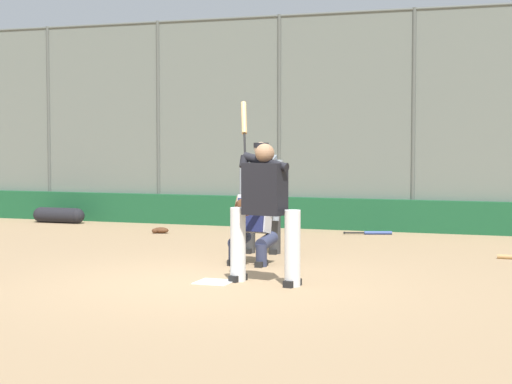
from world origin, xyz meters
name	(u,v)px	position (x,y,z in m)	size (l,w,h in m)	color
ground_plane	(214,282)	(0.00, 0.00, 0.00)	(160.00, 160.00, 0.00)	#9E7F5B
home_plate_marker	(214,282)	(0.00, 0.00, 0.01)	(0.43, 0.43, 0.01)	white
backstop_fence	(345,116)	(0.00, -6.66, 2.19)	(18.68, 0.08, 4.21)	#515651
padding_wall	(343,214)	(0.00, -6.56, 0.30)	(18.23, 0.18, 0.61)	#19512D
bleachers_beyond	(288,200)	(1.82, -8.81, 0.38)	(13.02, 1.95, 1.16)	slate
batter_at_plate	(264,208)	(-0.60, -0.12, 0.92)	(0.96, 0.76, 2.22)	silver
catcher_behind_plate	(252,220)	(0.09, -1.61, 0.62)	(0.63, 0.75, 1.19)	#2D334C
umpire_home	(261,194)	(0.34, -2.71, 0.92)	(0.69, 0.46, 1.70)	#333333
spare_bat_near_backstop	(374,233)	(-0.75, -5.91, 0.03)	(0.86, 0.34, 0.07)	black
fielding_glove_on_dirt	(160,230)	(3.06, -4.81, 0.05)	(0.31, 0.23, 0.11)	#56331E
equipment_bag_dugout_side	(59,215)	(5.97, -5.93, 0.16)	(1.20, 0.32, 0.32)	black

